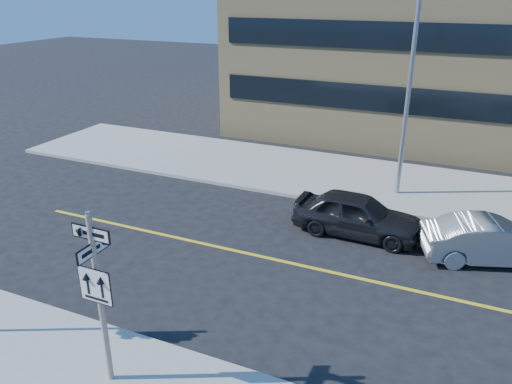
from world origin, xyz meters
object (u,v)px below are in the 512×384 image
at_px(sign_pole, 99,291).
at_px(parked_car_b, 492,241).
at_px(streetlight_a, 409,83).
at_px(parked_car_a, 357,214).

distance_m(sign_pole, parked_car_b, 12.12).
relative_size(sign_pole, parked_car_b, 0.94).
relative_size(parked_car_b, streetlight_a, 0.54).
bearing_deg(parked_car_b, parked_car_a, 69.42).
bearing_deg(streetlight_a, sign_pole, -106.77).
height_order(parked_car_b, streetlight_a, streetlight_a).
height_order(sign_pole, parked_car_a, sign_pole).
distance_m(sign_pole, parked_car_a, 10.06).
distance_m(parked_car_b, streetlight_a, 6.74).
xyz_separation_m(parked_car_a, parked_car_b, (4.37, -0.10, -0.05)).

